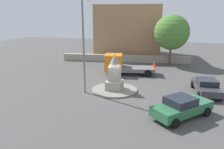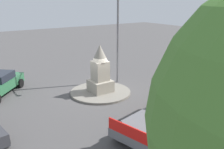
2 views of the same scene
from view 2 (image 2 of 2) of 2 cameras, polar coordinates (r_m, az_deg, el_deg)
name	(u,v)px [view 2 (image 2 of 2)]	position (r m, az deg, el deg)	size (l,w,h in m)	color
ground_plane	(101,93)	(16.83, -2.71, -4.35)	(80.00, 80.00, 0.00)	#4F4C4C
traffic_island	(100,92)	(16.81, -2.71, -4.13)	(4.13, 4.13, 0.14)	gray
monument	(100,71)	(16.33, -2.79, 0.77)	(1.40, 1.40, 3.23)	#9E9687
streetlamp	(118,15)	(18.05, 1.40, 13.67)	(2.73, 0.28, 8.59)	slate
truck_orange_near_island	(174,103)	(12.89, 14.28, -6.57)	(3.43, 5.97, 2.29)	orange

